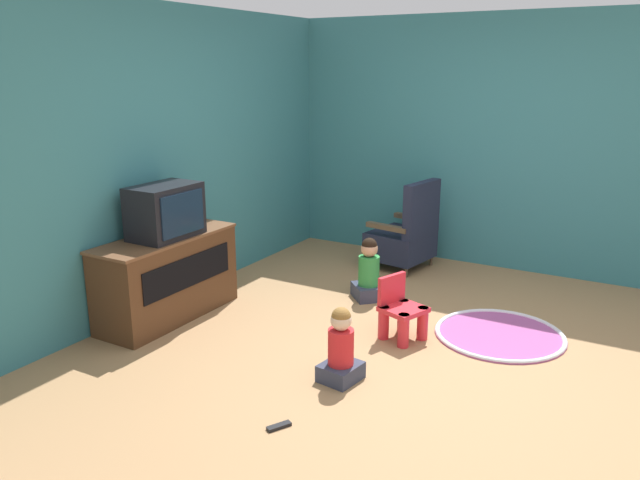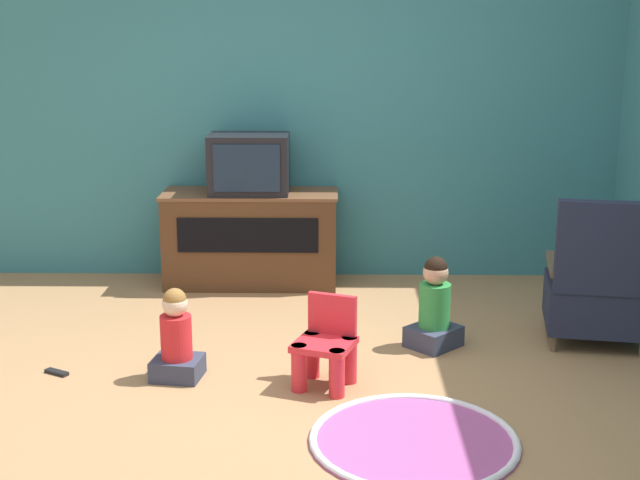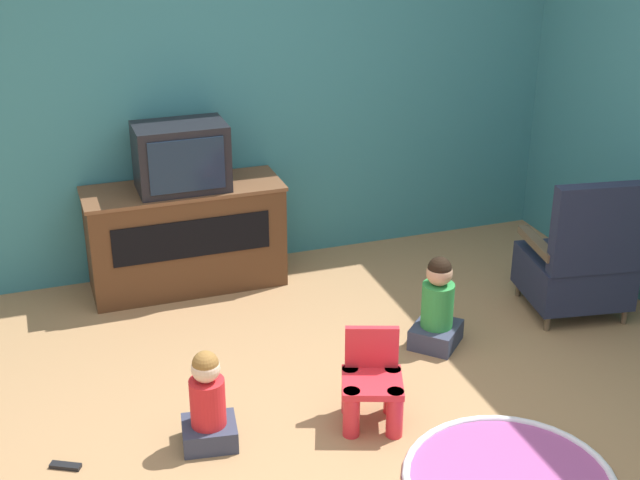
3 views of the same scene
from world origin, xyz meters
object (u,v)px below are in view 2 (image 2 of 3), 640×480
object	(u,v)px
yellow_kid_chair	(325,351)
remote_control	(57,372)
television	(249,164)
child_watching_left	(434,308)
black_armchair	(598,290)
child_watching_center	(176,340)
tv_cabinet	(251,237)

from	to	relation	value
yellow_kid_chair	remote_control	bearing A→B (deg)	-164.98
television	child_watching_left	xyz separation A→B (m)	(1.23, -1.25, -0.67)
black_armchair	child_watching_center	world-z (taller)	black_armchair
tv_cabinet	child_watching_left	distance (m)	1.78
black_armchair	television	bearing A→B (deg)	-18.59
tv_cabinet	remote_control	bearing A→B (deg)	-118.65
yellow_kid_chair	black_armchair	bearing A→B (deg)	41.31
black_armchair	child_watching_center	xyz separation A→B (m)	(-2.49, -0.57, -0.12)
yellow_kid_chair	television	bearing A→B (deg)	127.08
television	child_watching_left	world-z (taller)	television
child_watching_left	black_armchair	bearing A→B (deg)	-41.05
television	black_armchair	xyz separation A→B (m)	(2.24, -1.18, -0.57)
tv_cabinet	child_watching_left	size ratio (longest dim) A/B	2.26
yellow_kid_chair	child_watching_center	distance (m)	0.84
child_watching_center	television	bearing A→B (deg)	89.98
yellow_kid_chair	child_watching_left	bearing A→B (deg)	61.83
tv_cabinet	child_watching_left	world-z (taller)	tv_cabinet
child_watching_left	child_watching_center	world-z (taller)	child_watching_left
yellow_kid_chair	child_watching_left	world-z (taller)	child_watching_left
child_watching_center	remote_control	world-z (taller)	child_watching_center
child_watching_left	child_watching_center	size ratio (longest dim) A/B	1.09
child_watching_center	remote_control	bearing A→B (deg)	-174.88
remote_control	tv_cabinet	bearing A→B (deg)	-90.14
black_armchair	yellow_kid_chair	distance (m)	1.79
black_armchair	child_watching_left	size ratio (longest dim) A/B	1.64
tv_cabinet	television	world-z (taller)	television
television	remote_control	xyz separation A→B (m)	(-0.95, -1.71, -0.91)
child_watching_center	remote_control	size ratio (longest dim) A/B	3.43
tv_cabinet	child_watching_center	xyz separation A→B (m)	(-0.26, -1.78, -0.14)
yellow_kid_chair	child_watching_left	xyz separation A→B (m)	(0.66, 0.59, 0.05)
remote_control	child_watching_center	bearing A→B (deg)	-154.64
television	child_watching_left	size ratio (longest dim) A/B	1.01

